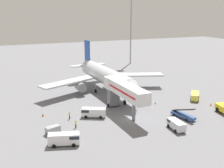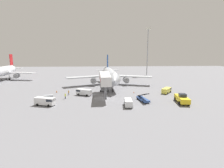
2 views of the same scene
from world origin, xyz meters
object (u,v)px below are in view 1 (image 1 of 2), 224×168
Objects in this scene: service_van_mid_left at (195,96)px; service_van_rear_right at (65,138)px; jet_bridge at (123,90)px; service_van_far_left at (176,124)px; baggage_cart_outer_left at (53,130)px; ground_crew_worker_midground at (69,115)px; safety_cone_bravo at (43,115)px; safety_cone_charlie at (155,103)px; ground_crew_worker_foreground at (76,124)px; safety_cone_alpha at (211,104)px; airplane_at_gate at (105,76)px; apron_light_mast at (131,15)px; service_van_rear_left at (93,112)px; belt_loader_truck at (183,115)px.

service_van_rear_right reaches higher than service_van_mid_left.
service_van_rear_right is (-16.20, -10.18, -4.29)m from jet_bridge.
service_van_far_left is (22.04, -2.12, -0.20)m from service_van_rear_right.
baggage_cart_outer_left is 1.80× the size of ground_crew_worker_midground.
safety_cone_bravo is 1.25× the size of safety_cone_charlie.
ground_crew_worker_foreground is at bearing -164.20° from safety_cone_charlie.
safety_cone_alpha is at bearing -8.74° from ground_crew_worker_midground.
baggage_cart_outer_left is (-0.96, 5.54, -0.41)m from service_van_rear_right.
service_van_far_left is at bearing -84.12° from airplane_at_gate.
airplane_at_gate is 18.04m from jet_bridge.
ground_crew_worker_foreground is 34.75m from safety_cone_alpha.
service_van_rear_right is 29.63m from safety_cone_charlie.
apron_light_mast is (27.30, 37.50, 16.04)m from airplane_at_gate.
service_van_far_left is (-16.20, -14.05, -0.02)m from service_van_mid_left.
service_van_rear_right is at bearing -154.11° from safety_cone_charlie.
service_van_rear_right reaches higher than safety_cone_alpha.
jet_bridge is 13.20m from ground_crew_worker_midground.
service_van_far_left is (5.84, -12.30, -4.49)m from jet_bridge.
service_van_rear_left is (-7.13, 0.51, -4.34)m from jet_bridge.
safety_cone_alpha is (29.53, -4.43, -0.84)m from service_van_rear_left.
baggage_cart_outer_left is 4.89× the size of safety_cone_charlie.
service_van_rear_left is at bearing 171.46° from safety_cone_alpha.
ground_crew_worker_foreground is 23.68m from safety_cone_charlie.
service_van_far_left reaches higher than safety_cone_alpha.
apron_light_mast is at bearing 82.66° from safety_cone_alpha.
baggage_cart_outer_left is at bearing 173.51° from belt_loader_truck.
service_van_rear_left is 0.18× the size of apron_light_mast.
safety_cone_bravo is at bearing -148.47° from airplane_at_gate.
service_van_mid_left is (22.04, 1.75, -4.47)m from jet_bridge.
jet_bridge is at bearing -6.55° from ground_crew_worker_midground.
service_van_rear_left is at bearing -9.93° from ground_crew_worker_midground.
baggage_cart_outer_left is 10.16m from safety_cone_bravo.
service_van_rear_right is 7.56m from ground_crew_worker_foreground.
safety_cone_charlie is at bearing 92.89° from belt_loader_truck.
apron_light_mast is at bearing 70.31° from service_van_far_left.
apron_light_mast is at bearing 73.20° from belt_loader_truck.
service_van_rear_right is 1.91× the size of baggage_cart_outer_left.
safety_cone_alpha is at bearing -9.94° from jet_bridge.
service_van_rear_left is 17.73m from safety_cone_charlie.
safety_cone_bravo is (-4.98, 9.20, -0.55)m from ground_crew_worker_foreground.
ground_crew_worker_foreground is at bearing -141.14° from service_van_rear_left.
service_van_rear_right is at bearing -175.08° from belt_loader_truck.
service_van_mid_left reaches higher than ground_crew_worker_midground.
safety_cone_alpha is at bearing -29.15° from safety_cone_charlie.
service_van_far_left is 2.78× the size of ground_crew_worker_midground.
service_van_rear_right is at bearing -130.33° from service_van_rear_left.
jet_bridge is at bearing 16.65° from ground_crew_worker_foreground.
apron_light_mast reaches higher than safety_cone_charlie.
safety_cone_alpha is at bearing -8.54° from service_van_rear_left.
safety_cone_alpha reaches higher than safety_cone_charlie.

